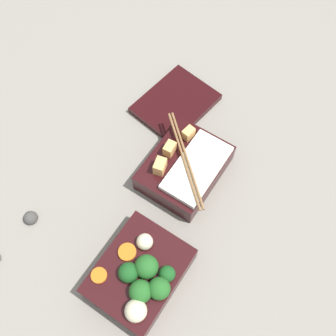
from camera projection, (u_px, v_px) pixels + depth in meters
name	position (u px, v px, depth m)	size (l,w,h in m)	color
ground_plane	(165.00, 223.00, 0.80)	(3.00, 3.00, 0.00)	gray
bento_tray_vegetable	(141.00, 274.00, 0.72)	(0.18, 0.14, 0.09)	black
bento_tray_rice	(186.00, 167.00, 0.82)	(0.18, 0.18, 0.08)	black
bento_lid	(176.00, 104.00, 0.92)	(0.18, 0.14, 0.02)	black
pebble_1	(31.00, 218.00, 0.80)	(0.03, 0.03, 0.03)	#474442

